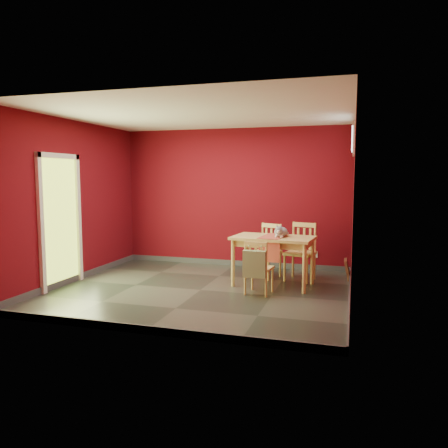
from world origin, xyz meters
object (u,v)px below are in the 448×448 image
(chair_far_right, at_px, (301,251))
(tote_bag, at_px, (254,264))
(chair_near, at_px, (258,267))
(dining_table, at_px, (273,243))
(picture_frame, at_px, (347,269))
(cat, at_px, (281,230))
(chair_far_left, at_px, (267,250))

(chair_far_right, distance_m, tote_bag, 1.42)
(chair_far_right, relative_size, chair_near, 1.20)
(dining_table, height_order, picture_frame, dining_table)
(cat, distance_m, picture_frame, 1.48)
(dining_table, height_order, chair_near, chair_near)
(chair_far_left, bearing_deg, cat, -58.99)
(chair_near, height_order, cat, cat)
(tote_bag, bearing_deg, dining_table, 80.66)
(chair_near, bearing_deg, chair_far_left, 94.54)
(dining_table, xyz_separation_m, chair_far_left, (-0.21, 0.57, -0.22))
(chair_near, bearing_deg, cat, 69.24)
(chair_near, xyz_separation_m, tote_bag, (-0.01, -0.20, 0.08))
(picture_frame, bearing_deg, tote_bag, -129.23)
(chair_far_left, distance_m, chair_far_right, 0.60)
(dining_table, xyz_separation_m, picture_frame, (1.16, 0.78, -0.53))
(dining_table, relative_size, chair_far_right, 1.39)
(tote_bag, distance_m, cat, 0.96)
(cat, bearing_deg, chair_far_right, 85.90)
(chair_far_right, bearing_deg, cat, -118.87)
(chair_far_right, bearing_deg, tote_bag, -111.57)
(chair_far_left, height_order, chair_near, chair_far_left)
(chair_far_left, distance_m, picture_frame, 1.42)
(dining_table, bearing_deg, cat, 11.84)
(tote_bag, height_order, picture_frame, tote_bag)
(chair_far_left, distance_m, chair_near, 1.17)
(cat, bearing_deg, tote_bag, -82.03)
(chair_near, xyz_separation_m, picture_frame, (1.28, 1.38, -0.24))
(chair_far_right, height_order, picture_frame, chair_far_right)
(dining_table, distance_m, chair_far_left, 0.65)
(dining_table, height_order, cat, cat)
(chair_far_left, relative_size, picture_frame, 2.71)
(tote_bag, bearing_deg, cat, 73.19)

